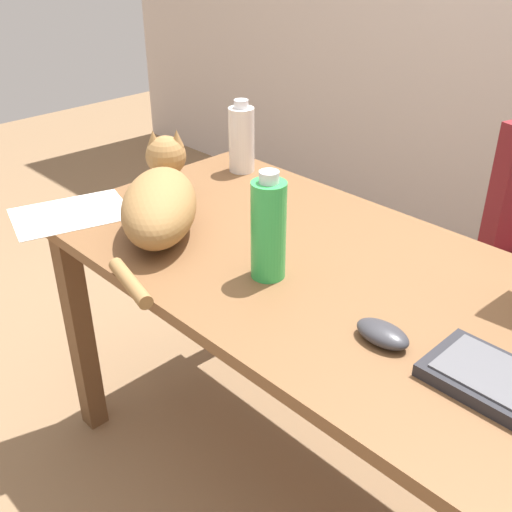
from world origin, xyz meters
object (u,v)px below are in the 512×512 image
at_px(cat, 160,200).
at_px(spray_bottle, 268,229).
at_px(water_bottle, 242,139).
at_px(computer_mouse, 383,334).

xyz_separation_m(cat, spray_bottle, (0.34, 0.03, 0.03)).
bearing_deg(spray_bottle, water_bottle, 142.26).
height_order(water_bottle, spray_bottle, spray_bottle).
relative_size(water_bottle, spray_bottle, 0.90).
xyz_separation_m(water_bottle, spray_bottle, (0.50, -0.38, 0.01)).
xyz_separation_m(cat, water_bottle, (-0.15, 0.42, 0.02)).
height_order(cat, spray_bottle, spray_bottle).
height_order(computer_mouse, water_bottle, water_bottle).
xyz_separation_m(computer_mouse, water_bottle, (-0.81, 0.40, 0.08)).
relative_size(cat, spray_bottle, 1.92).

